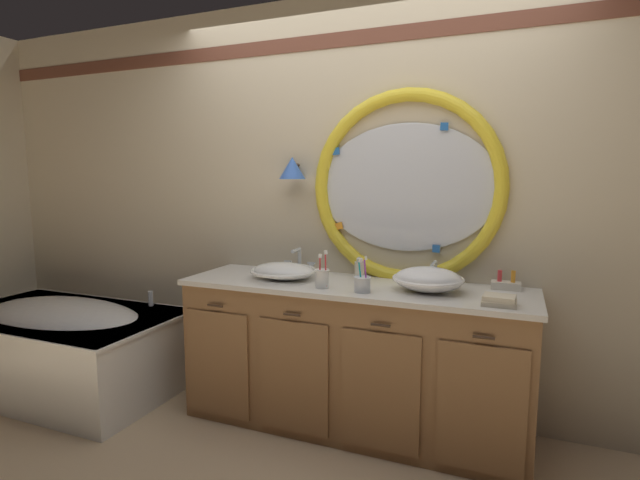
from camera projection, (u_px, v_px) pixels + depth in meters
ground_plane at (328, 445)px, 2.69m from camera, size 14.00×14.00×0.00m
back_wall_assembly at (365, 205)px, 3.04m from camera, size 6.40×0.26×2.60m
vanity_counter at (352, 356)px, 2.85m from camera, size 2.03×0.61×0.87m
bathtub at (63, 342)px, 3.39m from camera, size 1.65×0.94×0.65m
sink_basin_left at (283, 271)px, 2.93m from camera, size 0.41×0.41×0.10m
sink_basin_right at (428, 279)px, 2.60m from camera, size 0.38×0.38×0.14m
faucet_set_left at (299, 263)px, 3.14m from camera, size 0.22×0.13×0.16m
faucet_set_right at (435, 274)px, 2.81m from camera, size 0.21×0.14×0.14m
toothbrush_holder_left at (322, 277)px, 2.70m from camera, size 0.08×0.08×0.22m
toothbrush_holder_right at (362, 283)px, 2.60m from camera, size 0.10×0.10×0.20m
soap_dispenser at (359, 270)px, 2.91m from camera, size 0.06×0.06×0.14m
folded_hand_towel at (499, 300)px, 2.33m from camera, size 0.16×0.13×0.05m
toiletry_basket at (506, 284)px, 2.67m from camera, size 0.16×0.08×0.11m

